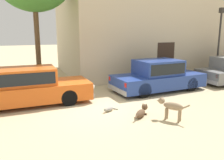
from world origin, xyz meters
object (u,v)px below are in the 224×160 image
stray_cat (109,109)px  street_lamp (220,35)px  stray_dog_tan (171,106)px  parked_sedan_nearest (27,86)px  stray_dog_spotted (142,112)px  parked_sedan_second (158,75)px

stray_cat → street_lamp: street_lamp is taller
stray_dog_tan → stray_cat: 2.10m
parked_sedan_nearest → stray_dog_spotted: size_ratio=5.75×
parked_sedan_second → street_lamp: bearing=8.5°
street_lamp → stray_cat: bearing=-159.7°
parked_sedan_second → stray_cat: (-3.18, -1.90, -0.62)m
parked_sedan_nearest → parked_sedan_second: size_ratio=1.05×
parked_sedan_nearest → stray_cat: 3.24m
stray_dog_tan → parked_sedan_nearest: bearing=16.2°
stray_dog_tan → stray_cat: bearing=11.9°
stray_dog_spotted → street_lamp: size_ratio=0.21×
parked_sedan_nearest → stray_cat: (2.55, -1.91, -0.61)m
parked_sedan_nearest → stray_cat: size_ratio=8.14×
stray_dog_spotted → street_lamp: street_lamp is taller
stray_dog_spotted → stray_cat: stray_dog_spotted is taller
street_lamp → parked_sedan_second: bearing=-168.0°
stray_dog_spotted → parked_sedan_nearest: bearing=100.9°
stray_dog_tan → stray_dog_spotted: bearing=14.3°
parked_sedan_nearest → street_lamp: size_ratio=1.21×
parked_sedan_second → stray_dog_tan: bearing=-120.4°
street_lamp → stray_dog_spotted: bearing=-151.8°
stray_dog_tan → stray_cat: size_ratio=1.57×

